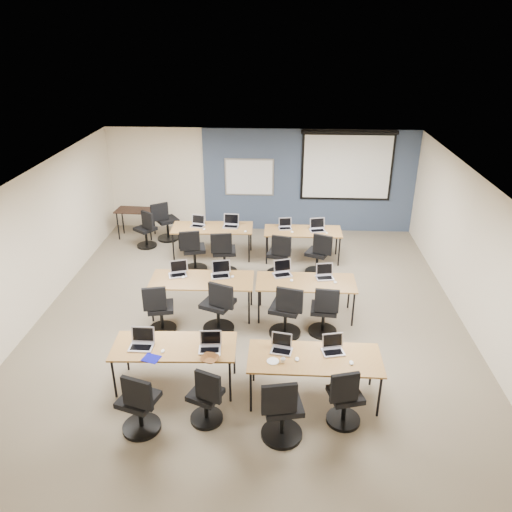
# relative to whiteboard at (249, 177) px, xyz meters

# --- Properties ---
(floor) EXTENTS (8.00, 9.00, 0.02)m
(floor) POSITION_rel_whiteboard_xyz_m (0.30, -4.43, -1.45)
(floor) COLOR #6B6354
(floor) RESTS_ON ground
(ceiling) EXTENTS (8.00, 9.00, 0.02)m
(ceiling) POSITION_rel_whiteboard_xyz_m (0.30, -4.43, 1.25)
(ceiling) COLOR white
(ceiling) RESTS_ON ground
(wall_back) EXTENTS (8.00, 0.04, 2.70)m
(wall_back) POSITION_rel_whiteboard_xyz_m (0.30, 0.07, -0.10)
(wall_back) COLOR beige
(wall_back) RESTS_ON ground
(wall_front) EXTENTS (8.00, 0.04, 2.70)m
(wall_front) POSITION_rel_whiteboard_xyz_m (0.30, -8.93, -0.10)
(wall_front) COLOR beige
(wall_front) RESTS_ON ground
(wall_left) EXTENTS (0.04, 9.00, 2.70)m
(wall_left) POSITION_rel_whiteboard_xyz_m (-3.70, -4.43, -0.10)
(wall_left) COLOR beige
(wall_left) RESTS_ON ground
(wall_right) EXTENTS (0.04, 9.00, 2.70)m
(wall_right) POSITION_rel_whiteboard_xyz_m (4.30, -4.43, -0.10)
(wall_right) COLOR beige
(wall_right) RESTS_ON ground
(blue_accent_panel) EXTENTS (5.50, 0.04, 2.70)m
(blue_accent_panel) POSITION_rel_whiteboard_xyz_m (1.55, 0.04, -0.10)
(blue_accent_panel) COLOR #3D5977
(blue_accent_panel) RESTS_ON wall_back
(whiteboard) EXTENTS (1.28, 0.03, 0.98)m
(whiteboard) POSITION_rel_whiteboard_xyz_m (0.00, 0.00, 0.00)
(whiteboard) COLOR #A8ABAE
(whiteboard) RESTS_ON wall_back
(projector_screen) EXTENTS (2.40, 0.10, 1.82)m
(projector_screen) POSITION_rel_whiteboard_xyz_m (2.50, -0.02, 0.44)
(projector_screen) COLOR black
(projector_screen) RESTS_ON wall_back
(training_table_front_left) EXTENTS (1.84, 0.77, 0.73)m
(training_table_front_left) POSITION_rel_whiteboard_xyz_m (-0.70, -6.50, -0.76)
(training_table_front_left) COLOR olive
(training_table_front_left) RESTS_ON floor
(training_table_front_right) EXTENTS (1.93, 0.80, 0.73)m
(training_table_front_right) POSITION_rel_whiteboard_xyz_m (1.38, -6.68, -0.76)
(training_table_front_right) COLOR #A3632C
(training_table_front_right) RESTS_ON floor
(training_table_mid_left) EXTENTS (1.93, 0.80, 0.73)m
(training_table_mid_left) POSITION_rel_whiteboard_xyz_m (-0.61, -4.37, -0.76)
(training_table_mid_left) COLOR #A36F2B
(training_table_mid_left) RESTS_ON floor
(training_table_mid_right) EXTENTS (1.85, 0.77, 0.73)m
(training_table_mid_right) POSITION_rel_whiteboard_xyz_m (1.34, -4.35, -0.76)
(training_table_mid_right) COLOR #955E3B
(training_table_mid_right) RESTS_ON floor
(training_table_back_left) EXTENTS (1.90, 0.79, 0.73)m
(training_table_back_left) POSITION_rel_whiteboard_xyz_m (-0.77, -1.74, -0.76)
(training_table_back_left) COLOR #9A7241
(training_table_back_left) RESTS_ON floor
(training_table_back_right) EXTENTS (1.78, 0.74, 0.73)m
(training_table_back_right) POSITION_rel_whiteboard_xyz_m (1.36, -1.84, -0.77)
(training_table_back_right) COLOR #AA8247
(training_table_back_right) RESTS_ON floor
(laptop_0) EXTENTS (0.35, 0.30, 0.26)m
(laptop_0) POSITION_rel_whiteboard_xyz_m (-1.18, -6.53, -0.66)
(laptop_0) COLOR silver
(laptop_0) RESTS_ON training_table_front_left
(mouse_0) EXTENTS (0.07, 0.10, 0.03)m
(mouse_0) POSITION_rel_whiteboard_xyz_m (-0.84, -6.66, -0.71)
(mouse_0) COLOR white
(mouse_0) RESTS_ON training_table_front_left
(task_chair_0) EXTENTS (0.55, 0.53, 1.01)m
(task_chair_0) POSITION_rel_whiteboard_xyz_m (-1.00, -7.49, -1.03)
(task_chair_0) COLOR black
(task_chair_0) RESTS_ON floor
(laptop_1) EXTENTS (0.32, 0.27, 0.24)m
(laptop_1) POSITION_rel_whiteboard_xyz_m (-0.15, -6.54, -0.66)
(laptop_1) COLOR #BBBBBC
(laptop_1) RESTS_ON training_table_front_left
(mouse_1) EXTENTS (0.09, 0.12, 0.04)m
(mouse_1) POSITION_rel_whiteboard_xyz_m (-0.01, -6.70, -0.71)
(mouse_1) COLOR white
(mouse_1) RESTS_ON training_table_front_left
(task_chair_1) EXTENTS (0.49, 0.46, 0.95)m
(task_chair_1) POSITION_rel_whiteboard_xyz_m (-0.12, -7.27, -1.06)
(task_chair_1) COLOR black
(task_chair_1) RESTS_ON floor
(laptop_2) EXTENTS (0.30, 0.26, 0.23)m
(laptop_2) POSITION_rel_whiteboard_xyz_m (0.90, -6.52, -0.66)
(laptop_2) COLOR silver
(laptop_2) RESTS_ON training_table_front_right
(mouse_2) EXTENTS (0.06, 0.10, 0.04)m
(mouse_2) POSITION_rel_whiteboard_xyz_m (1.12, -6.75, -0.71)
(mouse_2) COLOR white
(mouse_2) RESTS_ON training_table_front_right
(task_chair_2) EXTENTS (0.57, 0.57, 1.04)m
(task_chair_2) POSITION_rel_whiteboard_xyz_m (0.91, -7.51, -1.02)
(task_chair_2) COLOR black
(task_chair_2) RESTS_ON floor
(laptop_3) EXTENTS (0.31, 0.27, 0.24)m
(laptop_3) POSITION_rel_whiteboard_xyz_m (1.65, -6.50, -0.66)
(laptop_3) COLOR #B4B4B4
(laptop_3) RESTS_ON training_table_front_right
(mouse_3) EXTENTS (0.07, 0.10, 0.04)m
(mouse_3) POSITION_rel_whiteboard_xyz_m (1.89, -6.79, -0.71)
(mouse_3) COLOR white
(mouse_3) RESTS_ON training_table_front_right
(task_chair_3) EXTENTS (0.49, 0.48, 0.97)m
(task_chair_3) POSITION_rel_whiteboard_xyz_m (1.77, -7.20, -1.05)
(task_chair_3) COLOR black
(task_chair_3) RESTS_ON floor
(laptop_4) EXTENTS (0.33, 0.28, 0.25)m
(laptop_4) POSITION_rel_whiteboard_xyz_m (-1.09, -4.19, -0.66)
(laptop_4) COLOR #AAAAB6
(laptop_4) RESTS_ON training_table_mid_left
(mouse_4) EXTENTS (0.08, 0.11, 0.04)m
(mouse_4) POSITION_rel_whiteboard_xyz_m (-0.97, -4.32, -0.71)
(mouse_4) COLOR white
(mouse_4) RESTS_ON training_table_mid_left
(task_chair_4) EXTENTS (0.51, 0.51, 0.99)m
(task_chair_4) POSITION_rel_whiteboard_xyz_m (-1.28, -5.06, -1.04)
(task_chair_4) COLOR black
(task_chair_4) RESTS_ON floor
(laptop_5) EXTENTS (0.35, 0.30, 0.27)m
(laptop_5) POSITION_rel_whiteboard_xyz_m (-0.27, -4.19, -0.65)
(laptop_5) COLOR silver
(laptop_5) RESTS_ON training_table_mid_left
(mouse_5) EXTENTS (0.06, 0.10, 0.03)m
(mouse_5) POSITION_rel_whiteboard_xyz_m (-0.04, -4.25, -0.71)
(mouse_5) COLOR white
(mouse_5) RESTS_ON training_table_mid_left
(task_chair_5) EXTENTS (0.61, 0.58, 1.05)m
(task_chair_5) POSITION_rel_whiteboard_xyz_m (-0.22, -4.98, -1.01)
(task_chair_5) COLOR black
(task_chair_5) RESTS_ON floor
(laptop_6) EXTENTS (0.35, 0.29, 0.26)m
(laptop_6) POSITION_rel_whiteboard_xyz_m (0.90, -4.07, -0.66)
(laptop_6) COLOR silver
(laptop_6) RESTS_ON training_table_mid_right
(mouse_6) EXTENTS (0.08, 0.11, 0.03)m
(mouse_6) POSITION_rel_whiteboard_xyz_m (1.07, -4.34, -0.71)
(mouse_6) COLOR white
(mouse_6) RESTS_ON training_table_mid_right
(task_chair_6) EXTENTS (0.58, 0.57, 1.05)m
(task_chair_6) POSITION_rel_whiteboard_xyz_m (0.98, -5.06, -1.01)
(task_chair_6) COLOR black
(task_chair_6) RESTS_ON floor
(laptop_7) EXTENTS (0.33, 0.28, 0.25)m
(laptop_7) POSITION_rel_whiteboard_xyz_m (1.70, -4.16, -0.66)
(laptop_7) COLOR #B9B9C0
(laptop_7) RESTS_ON training_table_mid_right
(mouse_7) EXTENTS (0.06, 0.10, 0.04)m
(mouse_7) POSITION_rel_whiteboard_xyz_m (1.88, -4.37, -0.71)
(mouse_7) COLOR white
(mouse_7) RESTS_ON training_table_mid_right
(task_chair_7) EXTENTS (0.52, 0.52, 1.00)m
(task_chair_7) POSITION_rel_whiteboard_xyz_m (1.65, -4.98, -1.04)
(task_chair_7) COLOR black
(task_chair_7) RESTS_ON floor
(laptop_8) EXTENTS (0.32, 0.27, 0.24)m
(laptop_8) POSITION_rel_whiteboard_xyz_m (-1.11, -1.66, -0.66)
(laptop_8) COLOR silver
(laptop_8) RESTS_ON training_table_back_left
(mouse_8) EXTENTS (0.08, 0.10, 0.03)m
(mouse_8) POSITION_rel_whiteboard_xyz_m (-0.93, -1.90, -0.71)
(mouse_8) COLOR white
(mouse_8) RESTS_ON training_table_back_left
(task_chair_8) EXTENTS (0.54, 0.54, 1.02)m
(task_chair_8) POSITION_rel_whiteboard_xyz_m (-1.09, -2.58, -1.03)
(task_chair_8) COLOR black
(task_chair_8) RESTS_ON floor
(laptop_9) EXTENTS (0.36, 0.31, 0.27)m
(laptop_9) POSITION_rel_whiteboard_xyz_m (-0.33, -1.64, -0.65)
(laptop_9) COLOR #AAAAAA
(laptop_9) RESTS_ON training_table_back_left
(mouse_9) EXTENTS (0.09, 0.11, 0.04)m
(mouse_9) POSITION_rel_whiteboard_xyz_m (0.04, -1.99, -0.71)
(mouse_9) COLOR white
(mouse_9) RESTS_ON training_table_back_left
(task_chair_9) EXTENTS (0.57, 0.57, 1.04)m
(task_chair_9) POSITION_rel_whiteboard_xyz_m (-0.39, -2.70, -1.02)
(task_chair_9) COLOR black
(task_chair_9) RESTS_ON floor
(laptop_10) EXTENTS (0.30, 0.26, 0.23)m
(laptop_10) POSITION_rel_whiteboard_xyz_m (0.95, -1.71, -0.66)
(laptop_10) COLOR #AAAAAD
(laptop_10) RESTS_ON training_table_back_right
(mouse_10) EXTENTS (0.09, 0.12, 0.04)m
(mouse_10) POSITION_rel_whiteboard_xyz_m (1.11, -1.97, -0.71)
(mouse_10) COLOR white
(mouse_10) RESTS_ON training_table_back_right
(task_chair_10) EXTENTS (0.52, 0.52, 1.00)m
(task_chair_10) POSITION_rel_whiteboard_xyz_m (0.83, -2.70, -1.04)
(task_chair_10) COLOR black
(task_chair_10) RESTS_ON floor
(laptop_11) EXTENTS (0.35, 0.30, 0.27)m
(laptop_11) POSITION_rel_whiteboard_xyz_m (1.70, -1.79, -0.65)
(laptop_11) COLOR silver
(laptop_11) RESTS_ON training_table_back_right
(mouse_11) EXTENTS (0.08, 0.10, 0.03)m
(mouse_11) POSITION_rel_whiteboard_xyz_m (1.90, -1.98, -0.71)
(mouse_11) COLOR white
(mouse_11) RESTS_ON training_table_back_right
(task_chair_11) EXTENTS (0.55, 0.52, 1.00)m
(task_chair_11) POSITION_rel_whiteboard_xyz_m (1.69, -2.59, -1.04)
(task_chair_11) COLOR black
(task_chair_11) RESTS_ON floor
(blue_mousepad) EXTENTS (0.29, 0.26, 0.01)m
(blue_mousepad) POSITION_rel_whiteboard_xyz_m (-0.97, -6.83, -0.72)
(blue_mousepad) COLOR #0A0A9C
(blue_mousepad) RESTS_ON training_table_front_left
(snack_bowl) EXTENTS (0.37, 0.37, 0.07)m
(snack_bowl) POSITION_rel_whiteboard_xyz_m (-0.12, -6.84, -0.68)
(snack_bowl) COLOR olive
(snack_bowl) RESTS_ON training_table_front_left
(snack_plate) EXTENTS (0.20, 0.20, 0.01)m
(snack_plate) POSITION_rel_whiteboard_xyz_m (0.78, -6.81, -0.71)
(snack_plate) COLOR white
(snack_plate) RESTS_ON training_table_front_right
(coffee_cup) EXTENTS (0.07, 0.07, 0.05)m
(coffee_cup) POSITION_rel_whiteboard_xyz_m (0.92, -6.83, -0.68)
(coffee_cup) COLOR silver
(coffee_cup) RESTS_ON snack_plate
(utility_table) EXTENTS (0.95, 0.53, 0.75)m
(utility_table) POSITION_rel_whiteboard_xyz_m (-2.91, -0.70, -0.79)
(utility_table) COLOR black
(utility_table) RESTS_ON floor
(spare_chair_a) EXTENTS (0.63, 0.56, 1.03)m
(spare_chair_a) POSITION_rel_whiteboard_xyz_m (-2.09, -0.85, -1.02)
(spare_chair_a) COLOR black
(spare_chair_a) RESTS_ON floor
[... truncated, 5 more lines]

